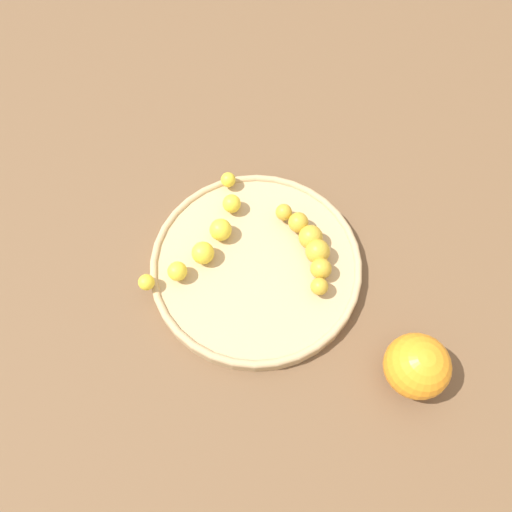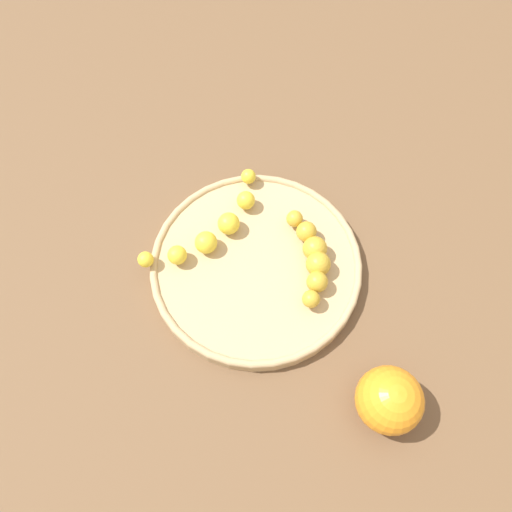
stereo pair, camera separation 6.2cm
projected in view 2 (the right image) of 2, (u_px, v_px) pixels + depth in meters
ground_plane at (256, 268)px, 0.65m from camera, size 2.40×2.40×0.00m
fruit_bowl at (256, 265)px, 0.64m from camera, size 0.28×0.28×0.02m
banana_yellow at (212, 228)px, 0.64m from camera, size 0.13×0.17×0.03m
banana_spotted at (312, 256)px, 0.62m from camera, size 0.14×0.05×0.03m
orange_fruit at (389, 400)px, 0.54m from camera, size 0.08×0.08×0.08m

